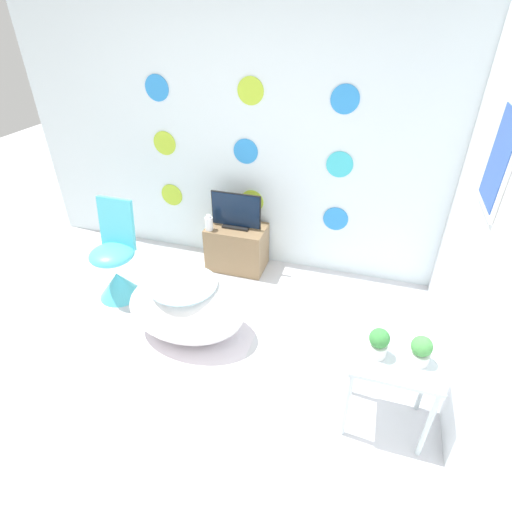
{
  "coord_description": "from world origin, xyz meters",
  "views": [
    {
      "loc": [
        1.09,
        -1.27,
        2.28
      ],
      "look_at": [
        0.39,
        1.0,
        0.75
      ],
      "focal_mm": 28.0,
      "sensor_mm": 36.0,
      "label": 1
    }
  ],
  "objects_px": {
    "potted_plant_right": "(421,350)",
    "bathtub": "(186,308)",
    "potted_plant_left": "(378,343)",
    "tv": "(236,212)",
    "vase": "(209,223)",
    "chair": "(116,269)"
  },
  "relations": [
    {
      "from": "vase",
      "to": "potted_plant_left",
      "type": "bearing_deg",
      "value": -39.22
    },
    {
      "from": "bathtub",
      "to": "tv",
      "type": "relative_size",
      "value": 1.94
    },
    {
      "from": "potted_plant_right",
      "to": "bathtub",
      "type": "bearing_deg",
      "value": 167.25
    },
    {
      "from": "potted_plant_left",
      "to": "tv",
      "type": "bearing_deg",
      "value": 133.74
    },
    {
      "from": "bathtub",
      "to": "potted_plant_left",
      "type": "distance_m",
      "value": 1.52
    },
    {
      "from": "vase",
      "to": "potted_plant_right",
      "type": "bearing_deg",
      "value": -35.11
    },
    {
      "from": "bathtub",
      "to": "potted_plant_right",
      "type": "distance_m",
      "value": 1.73
    },
    {
      "from": "chair",
      "to": "potted_plant_left",
      "type": "bearing_deg",
      "value": -16.6
    },
    {
      "from": "tv",
      "to": "vase",
      "type": "relative_size",
      "value": 3.1
    },
    {
      "from": "bathtub",
      "to": "potted_plant_right",
      "type": "height_order",
      "value": "potted_plant_right"
    },
    {
      "from": "vase",
      "to": "potted_plant_left",
      "type": "xyz_separation_m",
      "value": [
        1.57,
        -1.29,
        0.14
      ]
    },
    {
      "from": "potted_plant_left",
      "to": "potted_plant_right",
      "type": "bearing_deg",
      "value": 4.68
    },
    {
      "from": "vase",
      "to": "potted_plant_right",
      "type": "distance_m",
      "value": 2.21
    },
    {
      "from": "tv",
      "to": "potted_plant_right",
      "type": "xyz_separation_m",
      "value": [
        1.57,
        -1.39,
        0.05
      ]
    },
    {
      "from": "tv",
      "to": "bathtub",
      "type": "bearing_deg",
      "value": -93.55
    },
    {
      "from": "bathtub",
      "to": "tv",
      "type": "height_order",
      "value": "tv"
    },
    {
      "from": "bathtub",
      "to": "chair",
      "type": "distance_m",
      "value": 0.85
    },
    {
      "from": "bathtub",
      "to": "potted_plant_right",
      "type": "xyz_separation_m",
      "value": [
        1.64,
        -0.37,
        0.4
      ]
    },
    {
      "from": "chair",
      "to": "tv",
      "type": "relative_size",
      "value": 1.85
    },
    {
      "from": "chair",
      "to": "potted_plant_right",
      "type": "xyz_separation_m",
      "value": [
        2.44,
        -0.64,
        0.37
      ]
    },
    {
      "from": "tv",
      "to": "chair",
      "type": "bearing_deg",
      "value": -139.19
    },
    {
      "from": "vase",
      "to": "chair",
      "type": "bearing_deg",
      "value": -135.55
    }
  ]
}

